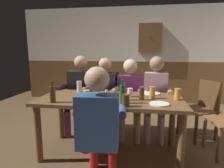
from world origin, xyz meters
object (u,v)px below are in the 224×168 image
Objects in this scene: person_0 at (80,90)px; condiment_caddy at (99,103)px; pint_glass_6 at (142,94)px; bottle_1 at (122,94)px; pint_glass_2 at (126,100)px; bottle_0 at (53,94)px; pint_glass_0 at (79,87)px; table_candle at (106,93)px; wall_dart_cabinet at (150,38)px; bottle_2 at (124,94)px; person_4 at (99,123)px; plate_1 at (159,104)px; pint_glass_3 at (178,94)px; person_2 at (130,94)px; plate_0 at (152,93)px; person_1 at (104,93)px; chair_empty_near_right at (202,107)px; pint_glass_4 at (87,96)px; dining_table at (110,106)px; pint_glass_1 at (152,93)px; person_3 at (156,93)px; pint_glass_5 at (130,92)px.

person_0 reaches higher than condiment_caddy.
condiment_caddy is 0.55m from pint_glass_6.
bottle_1 is 2.06× the size of pint_glass_2.
bottle_0 is at bearing -173.80° from bottle_1.
person_0 is 7.86× the size of pint_glass_0.
table_candle is 0.11× the size of wall_dart_cabinet.
pint_glass_6 is (0.21, 0.05, -0.00)m from bottle_2.
person_4 is 5.56× the size of plate_1.
bottle_0 is 1.80× the size of pint_glass_3.
person_2 is at bearing 135.82° from pint_glass_3.
person_0 reaches higher than plate_0.
plate_0 is (0.74, -0.32, 0.09)m from person_1.
chair_empty_near_right is at bearing 43.79° from pint_glass_2.
person_2 is 0.92m from plate_1.
person_1 is at bearing 89.01° from pint_glass_4.
table_candle is at bearing 136.96° from person_0.
wall_dart_cabinet reaches higher than dining_table.
wall_dart_cabinet reaches higher than bottle_0.
person_0 reaches higher than person_1.
pint_glass_1 is at bearing 115.39° from person_2.
plate_1 is (-0.73, -0.91, 0.28)m from chair_empty_near_right.
pint_glass_4 is at bearing 52.37° from person_3.
dining_table is at bearing 160.49° from plate_1.
person_2 reaches higher than bottle_0.
pint_glass_2 reaches higher than dining_table.
plate_1 is at bearing 113.19° from chair_empty_near_right.
person_0 reaches higher than dining_table.
pint_glass_2 is (0.83, -0.98, 0.12)m from person_0.
pint_glass_1 reaches higher than pint_glass_3.
pint_glass_5 is (0.85, -0.54, 0.11)m from person_0.
table_candle is at bearing 123.47° from pint_glass_2.
person_0 is 8.99× the size of pint_glass_3.
condiment_caddy is 0.88× the size of pint_glass_0.
pint_glass_5 is at bearing 38.15° from pint_glass_4.
dining_table is 22.50× the size of table_candle.
person_4 reaches higher than plate_0.
bottle_1 is at bearing -141.35° from pint_glass_1.
wall_dart_cabinet is (0.32, 2.50, 0.83)m from pint_glass_5.
pint_glass_5 is (0.47, 0.37, -0.02)m from pint_glass_4.
person_0 reaches higher than bottle_0.
pint_glass_2 is (0.22, -0.34, 0.18)m from dining_table.
person_2 is 4.78× the size of bottle_0.
person_4 reaches higher than pint_glass_3.
pint_glass_1 is 1.03× the size of pint_glass_4.
pint_glass_3 is at bearing 2.32° from dining_table.
table_candle is at bearing -104.11° from wall_dart_cabinet.
dining_table is at bearing 174.47° from pint_glass_6.
bottle_1 reaches higher than table_candle.
bottle_0 is at bearing 89.55° from chair_empty_near_right.
pint_glass_1 reaches higher than table_candle.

